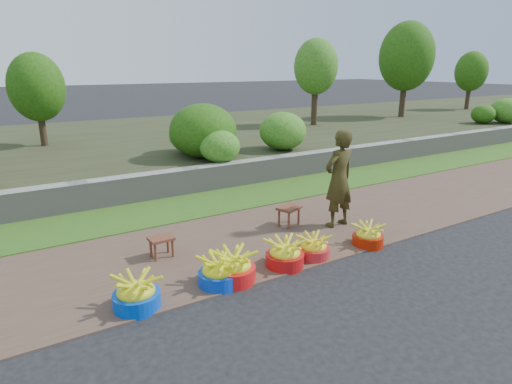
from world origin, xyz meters
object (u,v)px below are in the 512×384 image
basin_b (219,273)px  stool_left (161,241)px  basin_f (368,236)px  vendor_woman (339,179)px  basin_d (285,255)px  basin_c (234,268)px  basin_e (313,248)px  stool_right (289,211)px  basin_a (136,294)px

basin_b → stool_left: bearing=106.7°
basin_f → vendor_woman: bearing=80.9°
basin_d → basin_c: bearing=-179.9°
basin_d → basin_e: 0.50m
basin_e → basin_d: bearing=-178.7°
basin_b → stool_left: (-0.33, 1.11, 0.08)m
basin_b → basin_e: basin_b is taller
basin_c → stool_right: size_ratio=1.23×
basin_d → vendor_woman: bearing=25.8°
basin_b → basin_c: size_ratio=0.92×
vendor_woman → basin_a: bearing=6.5°
basin_e → vendor_woman: vendor_woman is taller
basin_d → stool_left: 1.73m
basin_e → basin_b: bearing=-179.7°
basin_e → vendor_woman: 1.51m
basin_b → basin_a: bearing=179.6°
basin_c → basin_e: size_ratio=1.21×
basin_d → stool_left: size_ratio=1.53×
stool_left → vendor_woman: bearing=-6.6°
basin_d → stool_right: (0.92, 1.19, 0.11)m
basin_f → vendor_woman: vendor_woman is taller
basin_e → vendor_woman: size_ratio=0.28×
basin_d → basin_f: 1.47m
basin_c → basin_d: basin_c is taller
basin_a → basin_d: 2.00m
basin_c → stool_right: (1.70, 1.19, 0.10)m
basin_b → basin_e: bearing=0.3°
basin_c → basin_d: (0.78, 0.00, -0.01)m
basin_c → basin_a: bearing=179.4°
basin_d → basin_e: basin_d is taller
stool_right → basin_f: bearing=-66.3°
basin_a → stool_left: size_ratio=1.55×
basin_a → basin_f: bearing=-1.4°
stool_left → basin_e: bearing=-31.3°
basin_a → basin_f: (3.47, -0.08, -0.02)m
basin_a → vendor_woman: bearing=12.0°
basin_e → stool_right: (0.42, 1.18, 0.13)m
basin_e → stool_right: stool_right is taller
basin_f → vendor_woman: size_ratio=0.29×
basin_d → basin_b: bearing=179.8°
vendor_woman → basin_c: bearing=12.6°
basin_a → stool_left: (0.68, 1.11, 0.08)m
stool_right → vendor_woman: vendor_woman is taller
stool_left → basin_f: bearing=-23.1°
basin_e → stool_left: basin_e is taller
basin_d → basin_e: (0.50, 0.01, -0.02)m
basin_b → basin_d: size_ratio=0.98×
stool_right → stool_left: bearing=-178.1°
basin_b → stool_left: size_ratio=1.49×
stool_right → basin_a: bearing=-158.0°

